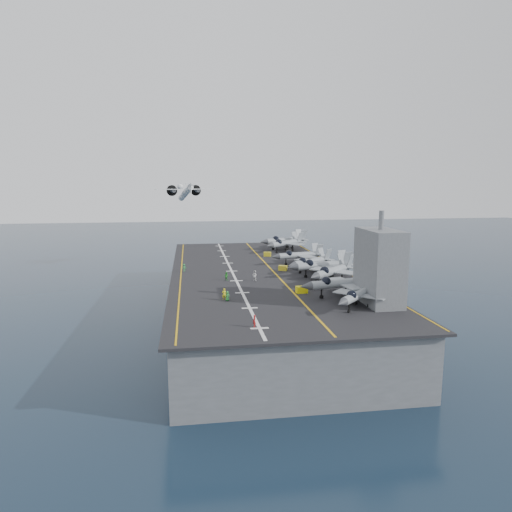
{
  "coord_description": "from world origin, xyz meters",
  "views": [
    {
      "loc": [
        -15.03,
        -98.17,
        29.92
      ],
      "look_at": [
        0.0,
        4.0,
        13.0
      ],
      "focal_mm": 32.0,
      "sensor_mm": 36.0,
      "label": 1
    }
  ],
  "objects": [
    {
      "name": "tow_cart_b",
      "position": [
        5.31,
        -0.81,
        10.95
      ],
      "size": [
        2.15,
        1.84,
        1.09
      ],
      "primitive_type": null,
      "color": "gold",
      "rests_on": "flight_deck"
    },
    {
      "name": "fighter_jet_2",
      "position": [
        12.29,
        -14.67,
        12.93
      ],
      "size": [
        17.24,
        17.06,
        5.05
      ],
      "primitive_type": null,
      "color": "#9399A3",
      "rests_on": "flight_deck"
    },
    {
      "name": "hull",
      "position": [
        0.0,
        0.0,
        5.0
      ],
      "size": [
        36.0,
        90.0,
        10.0
      ],
      "primitive_type": "cube",
      "color": "#56595E",
      "rests_on": "ground"
    },
    {
      "name": "deck_edge_stbd",
      "position": [
        18.5,
        0.0,
        10.42
      ],
      "size": [
        0.25,
        90.0,
        0.02
      ],
      "primitive_type": "cube",
      "color": "gold",
      "rests_on": "flight_deck"
    },
    {
      "name": "crew_0",
      "position": [
        -9.04,
        -24.97,
        11.21
      ],
      "size": [
        1.11,
        0.88,
        1.62
      ],
      "primitive_type": "imported",
      "color": "#268C33",
      "rests_on": "flight_deck"
    },
    {
      "name": "fighter_jet_8",
      "position": [
        12.84,
        31.77,
        13.05
      ],
      "size": [
        17.87,
        14.93,
        5.29
      ],
      "primitive_type": null,
      "color": "gray",
      "rests_on": "flight_deck"
    },
    {
      "name": "flight_deck",
      "position": [
        0.0,
        0.0,
        10.2
      ],
      "size": [
        38.0,
        92.0,
        0.4
      ],
      "primitive_type": "cube",
      "color": "black",
      "rests_on": "hull"
    },
    {
      "name": "fighter_jet_5",
      "position": [
        10.95,
        6.5,
        12.7
      ],
      "size": [
        15.06,
        11.88,
        4.61
      ],
      "primitive_type": null,
      "color": "#9EA8AE",
      "rests_on": "flight_deck"
    },
    {
      "name": "landing_centerline",
      "position": [
        -6.0,
        0.0,
        10.42
      ],
      "size": [
        0.5,
        90.0,
        0.02
      ],
      "primitive_type": "cube",
      "color": "silver",
      "rests_on": "flight_deck"
    },
    {
      "name": "transport_plane",
      "position": [
        -15.94,
        60.28,
        26.1
      ],
      "size": [
        23.5,
        18.92,
        4.85
      ],
      "primitive_type": null,
      "color": "white"
    },
    {
      "name": "tow_cart_a",
      "position": [
        4.42,
        -21.52,
        10.99
      ],
      "size": [
        2.05,
        1.4,
        1.18
      ],
      "primitive_type": null,
      "color": "yellow",
      "rests_on": "flight_deck"
    },
    {
      "name": "fighter_jet_3",
      "position": [
        12.34,
        -8.08,
        12.91
      ],
      "size": [
        16.25,
        12.62,
        5.03
      ],
      "primitive_type": null,
      "color": "gray",
      "rests_on": "flight_deck"
    },
    {
      "name": "fighter_jet_4",
      "position": [
        11.31,
        -2.44,
        12.67
      ],
      "size": [
        15.72,
        14.67,
        4.54
      ],
      "primitive_type": null,
      "color": "#9BA2AC",
      "rests_on": "flight_deck"
    },
    {
      "name": "crew_7",
      "position": [
        -2.38,
        -10.35,
        11.43
      ],
      "size": [
        1.49,
        1.42,
        2.07
      ],
      "primitive_type": "imported",
      "color": "silver",
      "rests_on": "flight_deck"
    },
    {
      "name": "fighter_jet_0",
      "position": [
        10.96,
        -32.1,
        12.61
      ],
      "size": [
        15.02,
        15.04,
        4.43
      ],
      "primitive_type": null,
      "color": "gray",
      "rests_on": "flight_deck"
    },
    {
      "name": "crew_1",
      "position": [
        -9.52,
        -24.29,
        11.38
      ],
      "size": [
        1.18,
        0.79,
        1.95
      ],
      "primitive_type": "imported",
      "color": "yellow",
      "rests_on": "flight_deck"
    },
    {
      "name": "crew_6",
      "position": [
        -6.61,
        -39.35,
        11.25
      ],
      "size": [
        0.83,
        1.11,
        1.7
      ],
      "primitive_type": "imported",
      "color": "#B21919",
      "rests_on": "flight_deck"
    },
    {
      "name": "crew_3",
      "position": [
        -16.35,
        1.35,
        11.23
      ],
      "size": [
        1.17,
        0.99,
        1.65
      ],
      "primitive_type": "imported",
      "color": "#2A8940",
      "rests_on": "flight_deck"
    },
    {
      "name": "deck_edge_port",
      "position": [
        -17.0,
        0.0,
        10.42
      ],
      "size": [
        0.25,
        90.0,
        0.02
      ],
      "primitive_type": "cube",
      "color": "gold",
      "rests_on": "flight_deck"
    },
    {
      "name": "island_superstructure",
      "position": [
        15.0,
        -30.0,
        17.9
      ],
      "size": [
        5.0,
        10.0,
        15.0
      ],
      "primitive_type": null,
      "color": "#56595E",
      "rests_on": "flight_deck"
    },
    {
      "name": "fighter_jet_7",
      "position": [
        11.86,
        26.47,
        12.93
      ],
      "size": [
        17.44,
        16.77,
        5.06
      ],
      "primitive_type": null,
      "color": "gray",
      "rests_on": "flight_deck"
    },
    {
      "name": "crew_2",
      "position": [
        -7.92,
        -9.0,
        11.22
      ],
      "size": [
        1.18,
        1.12,
        1.64
      ],
      "primitive_type": "imported",
      "color": "green",
      "rests_on": "flight_deck"
    },
    {
      "name": "fighter_jet_1",
      "position": [
        10.67,
        -24.93,
        12.87
      ],
      "size": [
        15.91,
        12.25,
        4.95
      ],
      "primitive_type": null,
      "color": "gray",
      "rests_on": "flight_deck"
    },
    {
      "name": "foul_line",
      "position": [
        3.0,
        0.0,
        10.42
      ],
      "size": [
        0.35,
        90.0,
        0.02
      ],
      "primitive_type": "cube",
      "color": "gold",
      "rests_on": "flight_deck"
    },
    {
      "name": "tow_cart_c",
      "position": [
        5.23,
        18.87,
        10.96
      ],
      "size": [
        2.13,
        1.69,
        1.12
      ],
      "primitive_type": null,
      "color": "gold",
      "rests_on": "flight_deck"
    },
    {
      "name": "ground",
      "position": [
        0.0,
        0.0,
        0.0
      ],
      "size": [
        500.0,
        500.0,
        0.0
      ],
      "primitive_type": "plane",
      "color": "#142135",
      "rests_on": "ground"
    }
  ]
}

